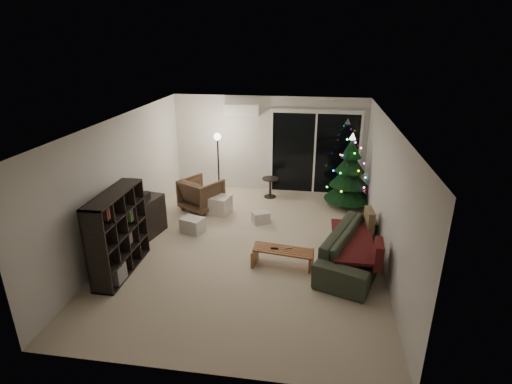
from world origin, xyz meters
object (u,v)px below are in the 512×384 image
bookshelf (108,232)px  christmas_tree (350,171)px  sofa (357,248)px  media_cabinet (139,221)px  coffee_table (283,258)px  armchair (201,194)px

bookshelf → christmas_tree: (4.29, 3.52, 0.18)m
bookshelf → sofa: bearing=-3.1°
media_cabinet → sofa: size_ratio=0.57×
bookshelf → media_cabinet: (0.00, 1.16, -0.34)m
media_cabinet → coffee_table: bearing=0.5°
bookshelf → christmas_tree: christmas_tree is taller
armchair → sofa: armchair is taller
sofa → media_cabinet: bearing=105.7°
bookshelf → christmas_tree: size_ratio=0.81×
media_cabinet → christmas_tree: bearing=40.5°
bookshelf → coffee_table: (2.98, 0.57, -0.57)m
sofa → armchair: bearing=80.0°
armchair → christmas_tree: bearing=-138.8°
sofa → coffee_table: bearing=121.3°
sofa → christmas_tree: (-0.01, 2.69, 0.59)m
bookshelf → sofa: size_ratio=0.65×
christmas_tree → armchair: bearing=-169.0°
bookshelf → media_cabinet: bearing=76.0°
bookshelf → armchair: (0.83, 2.85, -0.36)m
bookshelf → coffee_table: bearing=-3.2°
media_cabinet → armchair: size_ratio=1.52×
coffee_table → media_cabinet: bearing=176.9°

